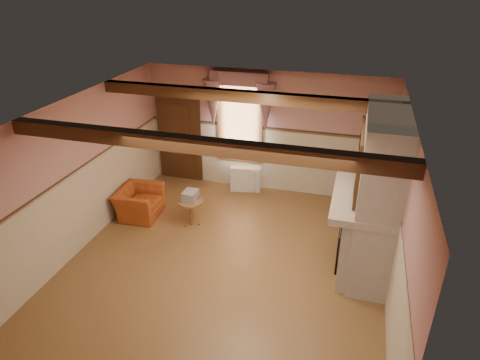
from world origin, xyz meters
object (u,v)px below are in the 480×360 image
(radiator, at_px, (246,179))
(mantel_clock, at_px, (368,170))
(bowl, at_px, (366,191))
(armchair, at_px, (139,202))
(side_table, at_px, (191,212))
(oil_lamp, at_px, (368,174))

(radiator, relative_size, mantel_clock, 2.92)
(mantel_clock, bearing_deg, bowl, -90.00)
(armchair, bearing_deg, side_table, -95.81)
(armchair, distance_m, mantel_clock, 4.66)
(oil_lamp, bearing_deg, radiator, 147.17)
(mantel_clock, distance_m, oil_lamp, 0.26)
(radiator, distance_m, bowl, 3.60)
(armchair, relative_size, mantel_clock, 3.94)
(armchair, bearing_deg, radiator, -51.51)
(side_table, xyz_separation_m, mantel_clock, (3.31, 0.29, 1.25))
(side_table, relative_size, oil_lamp, 1.96)
(side_table, distance_m, mantel_clock, 3.55)
(bowl, bearing_deg, oil_lamp, 90.00)
(radiator, relative_size, bowl, 1.85)
(radiator, height_order, mantel_clock, mantel_clock)
(oil_lamp, bearing_deg, side_table, -179.36)
(radiator, bearing_deg, bowl, -49.89)
(side_table, height_order, bowl, bowl)
(oil_lamp, bearing_deg, armchair, 179.90)
(armchair, distance_m, radiator, 2.52)
(side_table, bearing_deg, armchair, 177.82)
(radiator, bearing_deg, armchair, -148.30)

